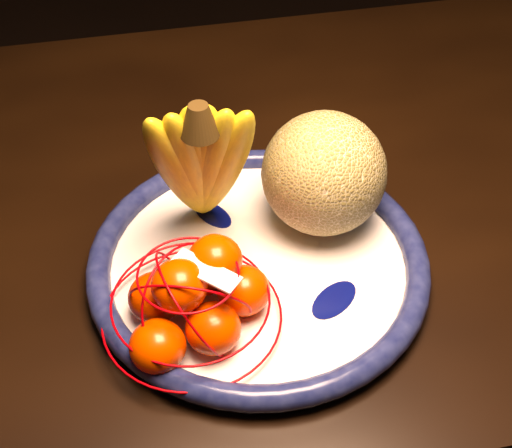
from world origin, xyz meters
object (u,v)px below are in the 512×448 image
object	(u,v)px
dining_table	(308,214)
cantaloupe	(324,174)
fruit_bowl	(258,263)
banana_bunch	(201,159)
mandarin_bag	(195,298)

from	to	relation	value
dining_table	cantaloupe	size ratio (longest dim) A/B	10.04
fruit_bowl	banana_bunch	bearing A→B (deg)	128.08
cantaloupe	banana_bunch	world-z (taller)	banana_bunch
fruit_bowl	cantaloupe	distance (m)	0.13
banana_bunch	mandarin_bag	world-z (taller)	banana_bunch
banana_bunch	fruit_bowl	bearing A→B (deg)	-43.84
cantaloupe	mandarin_bag	xyz separation A→B (m)	(-0.18, -0.12, -0.04)
banana_bunch	dining_table	bearing A→B (deg)	36.91
cantaloupe	mandarin_bag	bearing A→B (deg)	-147.69
cantaloupe	banana_bunch	xyz separation A→B (m)	(-0.14, 0.01, 0.04)
dining_table	banana_bunch	bearing A→B (deg)	-147.71
dining_table	mandarin_bag	world-z (taller)	mandarin_bag
banana_bunch	mandarin_bag	distance (m)	0.16
dining_table	banana_bunch	world-z (taller)	banana_bunch
fruit_bowl	mandarin_bag	distance (m)	0.11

